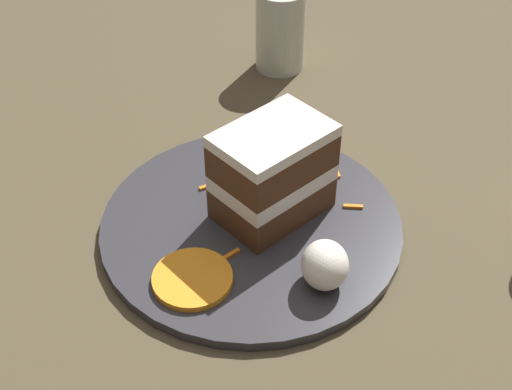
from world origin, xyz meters
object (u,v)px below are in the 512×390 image
at_px(drinking_glass, 280,35).
at_px(plate, 256,225).
at_px(orange_garnish, 192,279).
at_px(cake_slice, 273,173).
at_px(cream_dollop, 325,265).

bearing_deg(drinking_glass, plate, -5.50).
xyz_separation_m(orange_garnish, drinking_glass, (-0.40, 0.09, 0.03)).
bearing_deg(plate, cake_slice, 135.05).
height_order(cake_slice, orange_garnish, cake_slice).
bearing_deg(cake_slice, cream_dollop, -17.15).
distance_m(cake_slice, cream_dollop, 0.11).
height_order(cream_dollop, drinking_glass, drinking_glass).
relative_size(plate, drinking_glass, 2.79).
xyz_separation_m(plate, orange_garnish, (0.08, -0.06, 0.01)).
height_order(cake_slice, cream_dollop, cake_slice).
relative_size(orange_garnish, drinking_glass, 0.69).
distance_m(plate, orange_garnish, 0.10).
bearing_deg(orange_garnish, cream_dollop, 89.81).
bearing_deg(plate, drinking_glass, 174.50).
height_order(cake_slice, drinking_glass, cake_slice).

